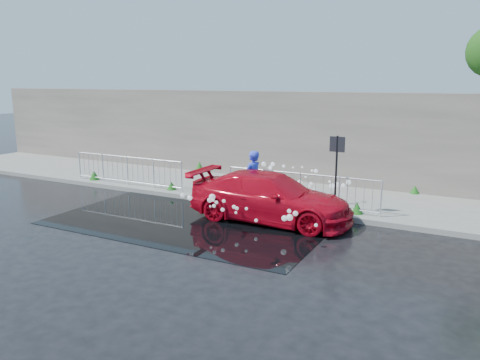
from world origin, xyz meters
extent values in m
plane|color=black|center=(0.00, 0.00, 0.00)|extent=(90.00, 90.00, 0.00)
cube|color=slate|center=(0.00, 5.00, 0.07)|extent=(30.00, 4.00, 0.15)
cube|color=slate|center=(0.00, 3.00, 0.08)|extent=(30.00, 0.25, 0.16)
cube|color=#5D584E|center=(0.00, 7.20, 1.90)|extent=(30.00, 0.60, 3.50)
cube|color=black|center=(0.50, 1.00, 0.01)|extent=(8.00, 5.00, 0.01)
cylinder|color=black|center=(4.20, 3.10, 1.25)|extent=(0.06, 0.06, 2.50)
cube|color=black|center=(4.20, 3.10, 2.25)|extent=(0.45, 0.04, 0.45)
cylinder|color=silver|center=(-6.50, 3.35, 0.70)|extent=(0.05, 0.05, 1.10)
cylinder|color=silver|center=(-1.50, 3.35, 0.70)|extent=(0.05, 0.05, 1.10)
cylinder|color=silver|center=(-4.00, 3.35, 1.22)|extent=(5.00, 0.04, 0.04)
cylinder|color=silver|center=(-4.00, 3.35, 0.27)|extent=(5.00, 0.04, 0.04)
cylinder|color=silver|center=(0.50, 3.35, 0.70)|extent=(0.05, 0.05, 1.10)
cylinder|color=silver|center=(5.50, 3.35, 0.70)|extent=(0.05, 0.05, 1.10)
cylinder|color=silver|center=(3.00, 3.35, 1.22)|extent=(5.00, 0.04, 0.04)
cylinder|color=silver|center=(3.00, 3.35, 0.27)|extent=(5.00, 0.04, 0.04)
cone|color=#194D14|center=(-5.80, 3.40, 0.34)|extent=(0.40, 0.40, 0.38)
cone|color=#194D14|center=(-2.00, 3.40, 0.30)|extent=(0.36, 0.36, 0.30)
cone|color=#194D14|center=(1.20, 3.40, 0.33)|extent=(0.44, 0.44, 0.36)
cone|color=#194D14|center=(4.80, 3.40, 0.32)|extent=(0.38, 0.38, 0.35)
cone|color=#194D14|center=(-3.00, 6.90, 0.36)|extent=(0.42, 0.42, 0.42)
cone|color=#194D14|center=(6.00, 6.90, 0.29)|extent=(0.34, 0.34, 0.28)
sphere|color=white|center=(1.14, 5.46, 1.03)|extent=(0.16, 0.16, 0.16)
sphere|color=white|center=(3.87, 3.33, 0.47)|extent=(0.12, 0.12, 0.12)
sphere|color=white|center=(1.38, 4.04, 0.66)|extent=(0.16, 0.16, 0.16)
sphere|color=white|center=(0.91, 4.28, 0.87)|extent=(0.11, 0.11, 0.11)
sphere|color=white|center=(3.36, 3.56, 0.35)|extent=(0.17, 0.17, 0.17)
sphere|color=white|center=(1.30, 3.54, 0.63)|extent=(0.13, 0.13, 0.13)
sphere|color=white|center=(2.93, 5.10, 0.99)|extent=(0.15, 0.15, 0.15)
sphere|color=white|center=(2.41, 5.13, 1.08)|extent=(0.08, 0.08, 0.08)
sphere|color=white|center=(3.95, 4.12, 0.81)|extent=(0.17, 0.17, 0.17)
sphere|color=white|center=(3.42, 3.20, 0.27)|extent=(0.10, 0.10, 0.10)
sphere|color=white|center=(1.70, 3.17, 0.30)|extent=(0.12, 0.12, 0.12)
sphere|color=white|center=(1.30, 4.56, 0.83)|extent=(0.09, 0.09, 0.09)
sphere|color=white|center=(3.85, 3.20, 0.35)|extent=(0.17, 0.17, 0.17)
sphere|color=white|center=(2.14, 4.93, 1.08)|extent=(0.08, 0.08, 0.08)
sphere|color=white|center=(0.94, 3.52, 0.54)|extent=(0.06, 0.06, 0.06)
sphere|color=white|center=(1.85, 3.26, 0.29)|extent=(0.09, 0.09, 0.09)
sphere|color=white|center=(3.38, 3.65, 0.69)|extent=(0.13, 0.13, 0.13)
sphere|color=white|center=(3.86, 3.14, 0.21)|extent=(0.09, 0.09, 0.09)
sphere|color=white|center=(3.12, 4.05, 0.77)|extent=(0.10, 0.10, 0.10)
sphere|color=white|center=(2.71, 3.61, 0.63)|extent=(0.07, 0.07, 0.07)
sphere|color=white|center=(1.50, 3.45, 0.38)|extent=(0.10, 0.10, 0.10)
sphere|color=white|center=(1.87, 4.43, 0.78)|extent=(0.12, 0.12, 0.12)
sphere|color=white|center=(2.30, 3.80, 0.63)|extent=(0.13, 0.13, 0.13)
sphere|color=white|center=(1.38, 4.69, 1.01)|extent=(0.11, 0.11, 0.11)
sphere|color=white|center=(3.05, 4.03, 0.68)|extent=(0.10, 0.10, 0.10)
sphere|color=white|center=(1.35, 4.54, 0.87)|extent=(0.11, 0.11, 0.11)
sphere|color=white|center=(2.46, 2.96, 0.35)|extent=(0.10, 0.10, 0.10)
sphere|color=white|center=(2.00, 4.06, 0.66)|extent=(0.06, 0.06, 0.06)
sphere|color=white|center=(3.11, 3.66, 0.59)|extent=(0.12, 0.12, 0.12)
sphere|color=white|center=(3.71, 4.15, 0.88)|extent=(0.09, 0.09, 0.09)
sphere|color=white|center=(3.48, 2.77, 0.17)|extent=(0.18, 0.18, 0.18)
sphere|color=white|center=(4.12, 4.32, 0.76)|extent=(0.14, 0.14, 0.14)
sphere|color=white|center=(0.91, 5.15, 1.07)|extent=(0.17, 0.17, 0.17)
sphere|color=white|center=(1.00, 4.25, 0.71)|extent=(0.16, 0.16, 0.16)
sphere|color=white|center=(1.25, 4.84, 1.00)|extent=(0.06, 0.06, 0.06)
sphere|color=white|center=(4.14, 3.15, 0.32)|extent=(0.10, 0.10, 0.10)
sphere|color=white|center=(4.24, 4.50, 0.84)|extent=(0.17, 0.17, 0.17)
sphere|color=white|center=(2.81, 4.38, 0.90)|extent=(0.08, 0.08, 0.08)
sphere|color=white|center=(3.77, 4.22, 0.73)|extent=(0.18, 0.18, 0.18)
sphere|color=white|center=(2.88, 4.82, 1.05)|extent=(0.09, 0.09, 0.09)
sphere|color=white|center=(2.73, 2.98, 0.24)|extent=(0.12, 0.12, 0.12)
sphere|color=white|center=(1.70, 5.16, 1.05)|extent=(0.11, 0.11, 0.11)
sphere|color=white|center=(2.20, 3.80, 0.62)|extent=(0.13, 0.13, 0.13)
sphere|color=white|center=(1.12, 5.31, 0.94)|extent=(0.13, 0.13, 0.13)
sphere|color=white|center=(1.96, 3.68, 0.58)|extent=(0.17, 0.17, 0.17)
sphere|color=white|center=(2.55, 3.17, 0.33)|extent=(0.12, 0.12, 0.12)
sphere|color=white|center=(2.74, 4.01, 0.80)|extent=(0.15, 0.15, 0.15)
sphere|color=white|center=(3.56, 3.07, 0.35)|extent=(0.06, 0.06, 0.06)
sphere|color=white|center=(2.66, 2.96, 0.16)|extent=(0.14, 0.14, 0.14)
sphere|color=white|center=(3.73, 4.53, 0.96)|extent=(0.07, 0.07, 0.07)
sphere|color=white|center=(3.83, 0.37, 0.70)|extent=(0.17, 0.17, 0.17)
sphere|color=white|center=(1.80, 0.51, 0.60)|extent=(0.11, 0.11, 0.11)
sphere|color=white|center=(1.55, 0.47, 0.69)|extent=(0.10, 0.10, 0.10)
sphere|color=white|center=(1.99, 0.24, 0.93)|extent=(0.10, 0.10, 0.10)
sphere|color=white|center=(1.87, -0.09, 1.02)|extent=(0.07, 0.07, 0.07)
sphere|color=white|center=(3.47, 0.89, 0.49)|extent=(0.16, 0.16, 0.16)
sphere|color=white|center=(1.86, -0.26, 1.06)|extent=(0.13, 0.13, 0.13)
sphere|color=white|center=(2.00, 0.98, 0.55)|extent=(0.11, 0.11, 0.11)
sphere|color=white|center=(3.78, 0.45, 0.84)|extent=(0.11, 0.11, 0.11)
sphere|color=white|center=(2.60, 0.97, 0.28)|extent=(0.10, 0.10, 0.10)
sphere|color=white|center=(2.56, -0.24, 0.96)|extent=(0.10, 0.10, 0.10)
sphere|color=white|center=(1.78, 0.00, 1.07)|extent=(0.17, 0.17, 0.17)
sphere|color=white|center=(1.36, 0.58, 0.62)|extent=(0.06, 0.06, 0.06)
sphere|color=white|center=(0.83, 0.38, 0.85)|extent=(0.13, 0.13, 0.13)
sphere|color=white|center=(4.09, 0.06, 0.92)|extent=(0.13, 0.13, 0.13)
sphere|color=white|center=(0.78, 0.08, 0.98)|extent=(0.12, 0.12, 0.12)
sphere|color=white|center=(2.37, 0.83, 0.63)|extent=(0.09, 0.09, 0.09)
sphere|color=white|center=(1.80, 0.18, 0.89)|extent=(0.10, 0.10, 0.10)
sphere|color=white|center=(0.98, 0.13, 0.92)|extent=(0.14, 0.14, 0.14)
sphere|color=white|center=(2.08, 0.77, 0.49)|extent=(0.08, 0.08, 0.08)
sphere|color=white|center=(4.35, 0.89, 0.42)|extent=(0.10, 0.10, 0.10)
imported|color=#B40719|center=(2.56, 2.00, 0.71)|extent=(4.90, 2.00, 1.42)
imported|color=blue|center=(1.50, 3.00, 0.94)|extent=(0.62, 0.79, 1.89)
camera|label=1|loc=(7.94, -10.25, 4.09)|focal=35.00mm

